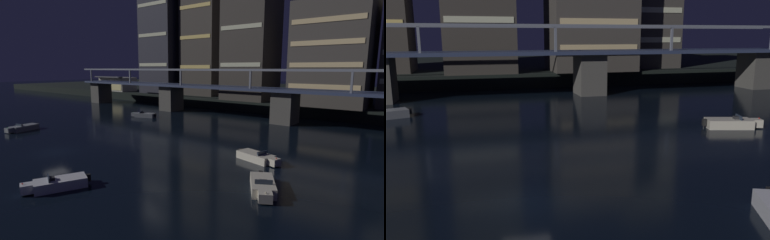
# 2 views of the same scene
# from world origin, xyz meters

# --- Properties ---
(ground_plane) EXTENTS (400.00, 400.00, 0.00)m
(ground_plane) POSITION_xyz_m (0.00, 0.00, 0.00)
(ground_plane) COLOR black
(far_riverbank) EXTENTS (240.00, 80.00, 2.20)m
(far_riverbank) POSITION_xyz_m (0.00, 82.31, 1.10)
(far_riverbank) COLOR black
(far_riverbank) RESTS_ON ground
(river_bridge) EXTENTS (86.11, 6.40, 9.38)m
(river_bridge) POSITION_xyz_m (0.00, 34.30, 4.21)
(river_bridge) COLOR #4C4944
(river_bridge) RESTS_ON ground
(tower_east_tall) EXTENTS (13.70, 10.89, 20.37)m
(tower_east_tall) POSITION_xyz_m (17.18, 47.15, 12.23)
(tower_east_tall) COLOR #423D38
(tower_east_tall) RESTS_ON far_riverbank
(speedboat_mid_center) EXTENTS (5.19, 2.76, 1.16)m
(speedboat_mid_center) POSITION_xyz_m (19.65, 11.44, 0.41)
(speedboat_mid_center) COLOR beige
(speedboat_mid_center) RESTS_ON ground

